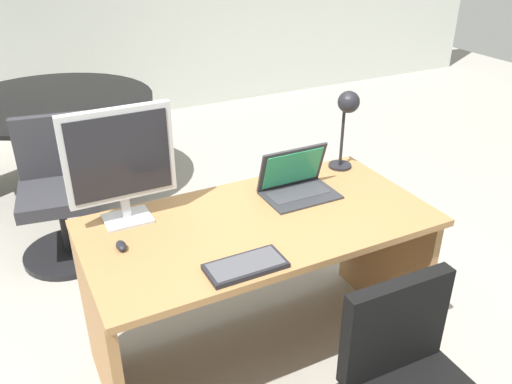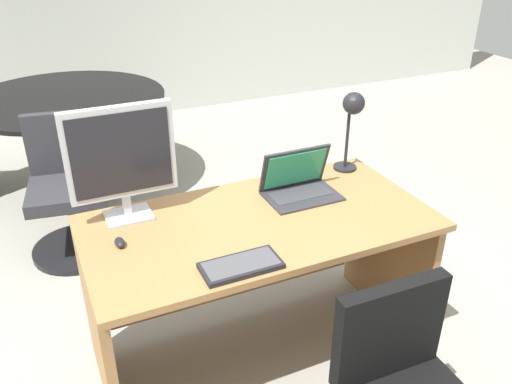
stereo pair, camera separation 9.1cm
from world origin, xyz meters
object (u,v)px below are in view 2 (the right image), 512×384
at_px(desk, 255,259).
at_px(mouse, 120,242).
at_px(monitor, 121,157).
at_px(meeting_table, 69,119).
at_px(desk_lamp, 352,114).
at_px(laptop, 298,180).
at_px(keyboard, 241,265).
at_px(meeting_chair_near, 70,198).

height_order(desk, mouse, mouse).
bearing_deg(monitor, meeting_table, 91.33).
distance_m(desk_lamp, meeting_table, 2.34).
height_order(laptop, keyboard, laptop).
bearing_deg(monitor, keyboard, -61.42).
distance_m(desk, keyboard, 0.47).
height_order(monitor, desk_lamp, monitor).
xyz_separation_m(mouse, meeting_chair_near, (-0.10, 1.29, -0.41)).
height_order(mouse, meeting_table, mouse).
bearing_deg(mouse, meeting_chair_near, 94.32).
relative_size(monitor, meeting_chair_near, 0.58).
distance_m(laptop, meeting_chair_near, 1.60).
xyz_separation_m(desk_lamp, meeting_table, (-1.19, 1.96, -0.49)).
height_order(monitor, meeting_table, monitor).
bearing_deg(desk_lamp, laptop, -162.25).
bearing_deg(monitor, meeting_chair_near, 99.48).
xyz_separation_m(monitor, keyboard, (0.30, -0.56, -0.28)).
xyz_separation_m(keyboard, meeting_chair_near, (-0.48, 1.63, -0.40)).
relative_size(monitor, meeting_table, 0.35).
xyz_separation_m(laptop, meeting_table, (-0.83, 2.07, -0.25)).
bearing_deg(mouse, laptop, 7.07).
bearing_deg(desk, monitor, 157.44).
relative_size(desk, laptop, 4.43).
relative_size(monitor, desk_lamp, 1.21).
height_order(desk, keyboard, keyboard).
distance_m(monitor, mouse, 0.36).
bearing_deg(meeting_chair_near, desk_lamp, -39.03).
distance_m(desk, meeting_table, 2.25).
distance_m(desk, laptop, 0.42).
xyz_separation_m(monitor, meeting_chair_near, (-0.18, 1.08, -0.68)).
bearing_deg(desk_lamp, meeting_chair_near, 140.97).
height_order(desk, meeting_chair_near, meeting_chair_near).
relative_size(keyboard, mouse, 4.27).
height_order(keyboard, meeting_chair_near, meeting_chair_near).
bearing_deg(desk_lamp, keyboard, -146.21).
xyz_separation_m(mouse, desk_lamp, (1.22, 0.22, 0.29)).
xyz_separation_m(laptop, mouse, (-0.87, -0.11, -0.05)).
relative_size(desk, mouse, 21.24).
relative_size(desk, monitor, 2.99).
height_order(keyboard, desk_lamp, desk_lamp).
bearing_deg(keyboard, meeting_chair_near, 106.45).
bearing_deg(keyboard, mouse, 138.50).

